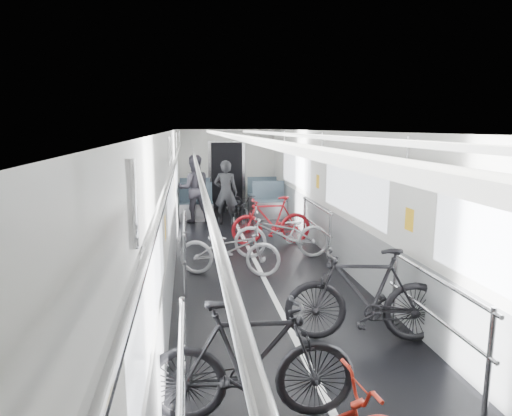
{
  "coord_description": "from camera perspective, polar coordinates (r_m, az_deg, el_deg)",
  "views": [
    {
      "loc": [
        -1.2,
        -7.13,
        2.47
      ],
      "look_at": [
        0.0,
        0.87,
        1.03
      ],
      "focal_mm": 32.0,
      "sensor_mm": 36.0,
      "label": 1
    }
  ],
  "objects": [
    {
      "name": "bike_left_mid",
      "position": [
        4.03,
        -0.6,
        -18.57
      ],
      "size": [
        1.82,
        0.62,
        1.07
      ],
      "primitive_type": "imported",
      "rotation": [
        0.0,
        0.0,
        1.5
      ],
      "color": "black",
      "rests_on": "floor"
    },
    {
      "name": "car_shell",
      "position": [
        9.09,
        -0.85,
        1.6
      ],
      "size": [
        3.02,
        14.01,
        2.41
      ],
      "color": "black",
      "rests_on": "ground"
    },
    {
      "name": "bike_left_far",
      "position": [
        7.68,
        -3.34,
        -5.13
      ],
      "size": [
        1.82,
        1.05,
        0.91
      ],
      "primitive_type": "imported",
      "rotation": [
        0.0,
        0.0,
        1.3
      ],
      "color": "#A9A8AD",
      "rests_on": "floor"
    },
    {
      "name": "person_standing",
      "position": [
        11.6,
        -3.79,
        1.93
      ],
      "size": [
        0.69,
        0.55,
        1.65
      ],
      "primitive_type": "imported",
      "rotation": [
        0.0,
        0.0,
        2.85
      ],
      "color": "black",
      "rests_on": "floor"
    },
    {
      "name": "bike_right_mid",
      "position": [
        8.68,
        3.27,
        -3.17
      ],
      "size": [
        1.88,
        0.81,
        0.96
      ],
      "primitive_type": "imported",
      "rotation": [
        0.0,
        0.0,
        -1.67
      ],
      "color": "#A4A5A9",
      "rests_on": "floor"
    },
    {
      "name": "bike_right_far",
      "position": [
        9.64,
        1.94,
        -1.61
      ],
      "size": [
        1.73,
        0.56,
        1.03
      ],
      "primitive_type": "imported",
      "rotation": [
        0.0,
        0.0,
        -1.53
      ],
      "color": "#A9141C",
      "rests_on": "floor"
    },
    {
      "name": "bike_right_near",
      "position": [
        5.5,
        13.49,
        -10.53
      ],
      "size": [
        1.92,
        0.87,
        1.12
      ],
      "primitive_type": "imported",
      "rotation": [
        0.0,
        0.0,
        -1.76
      ],
      "color": "black",
      "rests_on": "floor"
    },
    {
      "name": "person_seated",
      "position": [
        12.04,
        -7.74,
        2.42
      ],
      "size": [
        0.9,
        0.73,
        1.76
      ],
      "primitive_type": "imported",
      "rotation": [
        0.0,
        0.0,
        3.22
      ],
      "color": "#2C2930",
      "rests_on": "floor"
    },
    {
      "name": "bike_aisle",
      "position": [
        11.6,
        -1.93,
        -0.15
      ],
      "size": [
        0.74,
        1.61,
        0.81
      ],
      "primitive_type": "imported",
      "rotation": [
        0.0,
        0.0,
        0.13
      ],
      "color": "black",
      "rests_on": "floor"
    }
  ]
}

